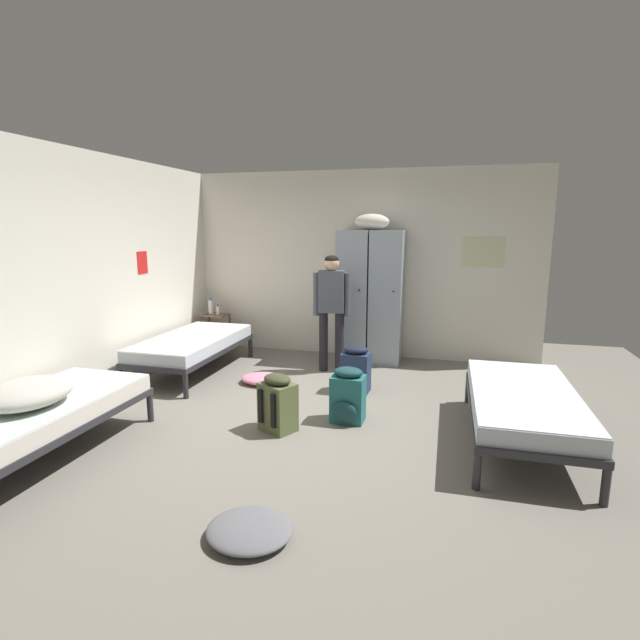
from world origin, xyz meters
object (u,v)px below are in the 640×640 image
at_px(bed_right, 523,402).
at_px(bedding_heap, 27,393).
at_px(shelf_unit, 216,328).
at_px(backpack_olive, 279,404).
at_px(clothes_pile_grey, 250,530).
at_px(bed_left_rear, 193,344).
at_px(person_traveler, 332,302).
at_px(water_bottle, 211,307).
at_px(bed_left_front, 37,415).
at_px(locker_bank, 370,294).
at_px(backpack_navy, 355,370).
at_px(backpack_teal, 348,396).
at_px(lotion_bottle, 218,310).
at_px(clothes_pile_pink, 264,379).

relative_size(bed_right, bedding_heap, 2.66).
relative_size(shelf_unit, backpack_olive, 1.04).
distance_m(backpack_olive, clothes_pile_grey, 1.64).
xyz_separation_m(bed_right, backpack_olive, (-2.17, -0.29, -0.12)).
xyz_separation_m(bed_left_rear, person_traveler, (1.75, 0.53, 0.55)).
bearing_deg(bedding_heap, person_traveler, 60.90).
height_order(water_bottle, clothes_pile_grey, water_bottle).
bearing_deg(bed_left_front, water_bottle, 95.12).
height_order(locker_bank, shelf_unit, locker_bank).
bearing_deg(backpack_navy, backpack_teal, -84.12).
relative_size(locker_bank, lotion_bottle, 13.00).
height_order(bedding_heap, person_traveler, person_traveler).
relative_size(bed_left_front, clothes_pile_grey, 3.51).
height_order(water_bottle, lotion_bottle, water_bottle).
height_order(bed_left_front, water_bottle, water_bottle).
bearing_deg(clothes_pile_grey, backpack_olive, 103.30).
distance_m(locker_bank, bed_right, 2.98).
distance_m(shelf_unit, backpack_navy, 2.81).
xyz_separation_m(person_traveler, backpack_teal, (0.56, -1.62, -0.67)).
height_order(locker_bank, backpack_teal, locker_bank).
bearing_deg(bed_left_rear, person_traveler, 16.88).
bearing_deg(bedding_heap, backpack_teal, 33.17).
relative_size(bed_left_rear, backpack_teal, 3.45).
bearing_deg(bed_left_rear, bed_left_front, -90.00).
xyz_separation_m(shelf_unit, lotion_bottle, (0.07, -0.04, 0.30)).
distance_m(bedding_heap, lotion_bottle, 3.70).
bearing_deg(lotion_bottle, clothes_pile_grey, -61.32).
height_order(bed_right, person_traveler, person_traveler).
relative_size(lotion_bottle, clothes_pile_grey, 0.29).
relative_size(person_traveler, clothes_pile_pink, 2.65).
height_order(backpack_olive, clothes_pile_grey, backpack_olive).
bearing_deg(bed_left_rear, backpack_teal, -25.33).
xyz_separation_m(bed_right, backpack_navy, (-1.68, 0.96, -0.12)).
relative_size(clothes_pile_grey, clothes_pile_pink, 0.93).
distance_m(shelf_unit, backpack_teal, 3.40).
relative_size(backpack_navy, backpack_teal, 1.00).
xyz_separation_m(water_bottle, clothes_pile_pink, (1.40, -1.37, -0.62)).
bearing_deg(bedding_heap, water_bottle, 95.19).
relative_size(water_bottle, lotion_bottle, 1.56).
xyz_separation_m(bed_left_front, clothes_pile_grey, (2.09, -0.53, -0.33)).
xyz_separation_m(backpack_navy, clothes_pile_pink, (-1.14, 0.01, -0.20)).
xyz_separation_m(person_traveler, clothes_pile_pink, (-0.68, -0.73, -0.87)).
bearing_deg(bed_left_front, bed_left_rear, 90.00).
height_order(backpack_olive, backpack_teal, same).
bearing_deg(water_bottle, clothes_pile_grey, -60.10).
distance_m(bed_left_front, person_traveler, 3.55).
xyz_separation_m(shelf_unit, person_traveler, (2.00, -0.62, 0.58)).
bearing_deg(backpack_teal, bed_left_rear, 154.67).
height_order(bed_left_rear, bedding_heap, bedding_heap).
distance_m(bed_left_rear, water_bottle, 1.25).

